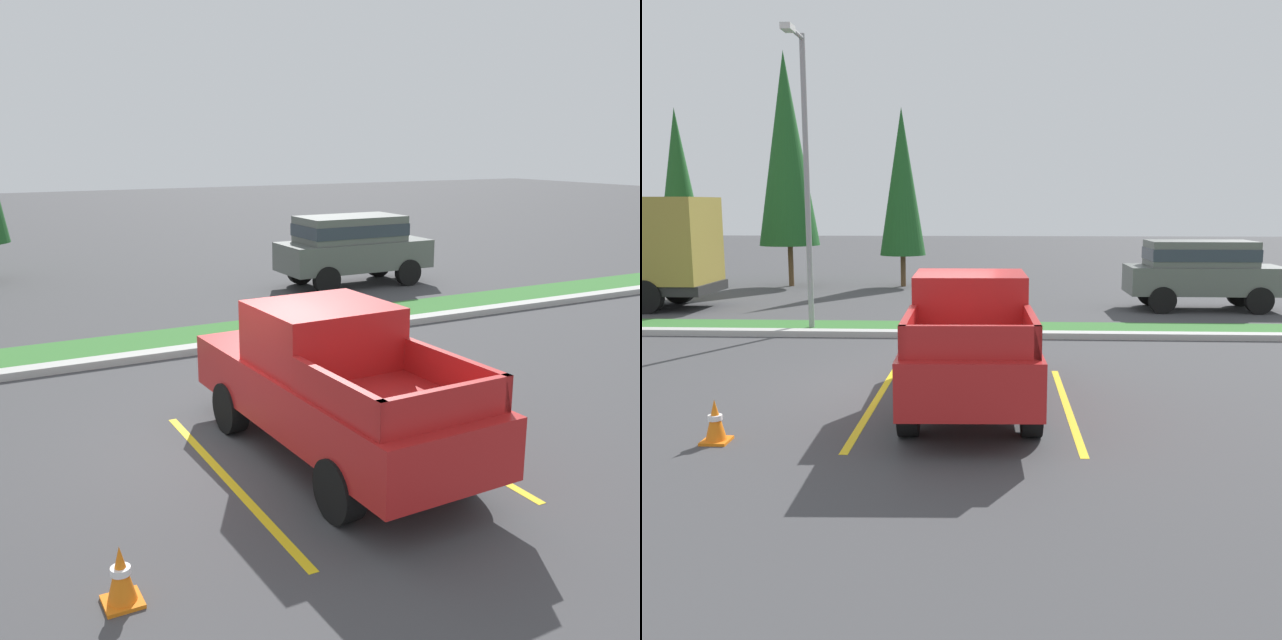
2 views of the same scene
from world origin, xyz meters
TOP-DOWN VIEW (x-y plane):
  - ground_plane at (0.00, 0.00)m, footprint 120.00×120.00m
  - parking_line_near at (-0.66, -0.86)m, footprint 0.12×4.80m
  - parking_line_far at (2.44, -0.86)m, footprint 0.12×4.80m
  - curb_strip at (0.00, 5.00)m, footprint 56.00×0.40m
  - grass_median at (0.00, 6.10)m, footprint 56.00×1.80m
  - pickup_truck_main at (0.88, -0.81)m, footprint 2.12×5.29m
  - suv_distant at (7.53, 9.90)m, footprint 4.61×1.97m
  - traffic_cone at (-2.49, -2.85)m, footprint 0.36×0.36m

SIDE VIEW (x-z plane):
  - ground_plane at x=0.00m, z-range 0.00..0.00m
  - parking_line_near at x=-0.66m, z-range 0.00..0.01m
  - parking_line_far at x=2.44m, z-range 0.00..0.01m
  - grass_median at x=0.00m, z-range 0.00..0.06m
  - curb_strip at x=0.00m, z-range 0.00..0.15m
  - traffic_cone at x=-2.49m, z-range -0.01..0.59m
  - pickup_truck_main at x=0.88m, z-range -0.01..2.09m
  - suv_distant at x=7.53m, z-range 0.19..2.29m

